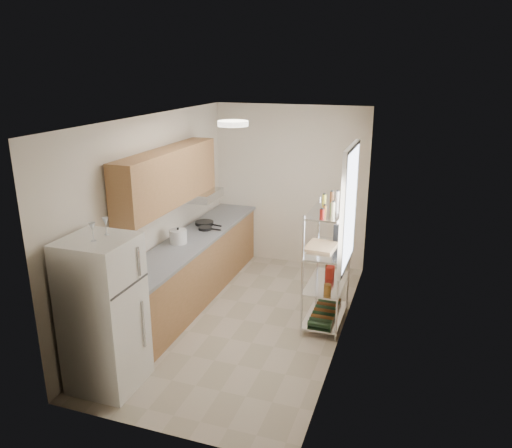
{
  "coord_description": "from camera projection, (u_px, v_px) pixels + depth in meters",
  "views": [
    {
      "loc": [
        2.02,
        -5.45,
        3.18
      ],
      "look_at": [
        0.08,
        0.25,
        1.25
      ],
      "focal_mm": 35.0,
      "sensor_mm": 36.0,
      "label": 1
    }
  ],
  "objects": [
    {
      "name": "room",
      "position": [
        243.0,
        226.0,
        6.11
      ],
      "size": [
        2.52,
        4.42,
        2.62
      ],
      "color": "#BAAB97",
      "rests_on": "ground"
    },
    {
      "name": "counter_run",
      "position": [
        193.0,
        267.0,
        7.04
      ],
      "size": [
        0.63,
        3.51,
        0.9
      ],
      "color": "#A37045",
      "rests_on": "ground"
    },
    {
      "name": "upper_cabinets",
      "position": [
        168.0,
        177.0,
        6.37
      ],
      "size": [
        0.33,
        2.2,
        0.72
      ],
      "primitive_type": "cube",
      "color": "#A37045",
      "rests_on": "room"
    },
    {
      "name": "range_hood",
      "position": [
        200.0,
        195.0,
        7.2
      ],
      "size": [
        0.5,
        0.6,
        0.12
      ],
      "primitive_type": "cube",
      "color": "#B7BABC",
      "rests_on": "room"
    },
    {
      "name": "window",
      "position": [
        349.0,
        208.0,
        5.97
      ],
      "size": [
        0.06,
        1.0,
        1.46
      ],
      "primitive_type": "cube",
      "color": "white",
      "rests_on": "room"
    },
    {
      "name": "bakers_rack",
      "position": [
        328.0,
        242.0,
        6.13
      ],
      "size": [
        0.45,
        0.9,
        1.73
      ],
      "color": "silver",
      "rests_on": "ground"
    },
    {
      "name": "ceiling_dome",
      "position": [
        233.0,
        123.0,
        5.45
      ],
      "size": [
        0.34,
        0.34,
        0.05
      ],
      "primitive_type": "cylinder",
      "color": "white",
      "rests_on": "room"
    },
    {
      "name": "refrigerator",
      "position": [
        104.0,
        314.0,
        5.0
      ],
      "size": [
        0.66,
        0.66,
        1.6
      ],
      "primitive_type": "cube",
      "color": "white",
      "rests_on": "ground"
    },
    {
      "name": "wine_glass_a",
      "position": [
        93.0,
        232.0,
        4.65
      ],
      "size": [
        0.07,
        0.07,
        0.18
      ],
      "primitive_type": null,
      "color": "silver",
      "rests_on": "refrigerator"
    },
    {
      "name": "wine_glass_b",
      "position": [
        106.0,
        226.0,
        4.83
      ],
      "size": [
        0.06,
        0.06,
        0.17
      ],
      "primitive_type": null,
      "color": "silver",
      "rests_on": "refrigerator"
    },
    {
      "name": "rice_cooker",
      "position": [
        178.0,
        236.0,
        6.66
      ],
      "size": [
        0.23,
        0.23,
        0.19
      ],
      "primitive_type": "cylinder",
      "color": "silver",
      "rests_on": "counter_run"
    },
    {
      "name": "frying_pan_large",
      "position": [
        204.0,
        223.0,
        7.45
      ],
      "size": [
        0.33,
        0.33,
        0.05
      ],
      "primitive_type": "cylinder",
      "rotation": [
        0.0,
        0.0,
        -0.21
      ],
      "color": "black",
      "rests_on": "counter_run"
    },
    {
      "name": "frying_pan_small",
      "position": [
        205.0,
        228.0,
        7.23
      ],
      "size": [
        0.21,
        0.21,
        0.04
      ],
      "primitive_type": "cylinder",
      "rotation": [
        0.0,
        0.0,
        -0.07
      ],
      "color": "black",
      "rests_on": "counter_run"
    },
    {
      "name": "cutting_board",
      "position": [
        321.0,
        246.0,
        6.21
      ],
      "size": [
        0.37,
        0.47,
        0.03
      ],
      "primitive_type": "cube",
      "rotation": [
        0.0,
        0.0,
        -0.06
      ],
      "color": "tan",
      "rests_on": "bakers_rack"
    },
    {
      "name": "espresso_machine",
      "position": [
        340.0,
        231.0,
        6.39
      ],
      "size": [
        0.18,
        0.25,
        0.27
      ],
      "primitive_type": "cube",
      "rotation": [
        0.0,
        0.0,
        0.12
      ],
      "color": "black",
      "rests_on": "bakers_rack"
    },
    {
      "name": "storage_bag",
      "position": [
        330.0,
        272.0,
        6.42
      ],
      "size": [
        0.1,
        0.13,
        0.15
      ],
      "primitive_type": "cube",
      "rotation": [
        0.0,
        0.0,
        -0.05
      ],
      "color": "#B52416",
      "rests_on": "bakers_rack"
    }
  ]
}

